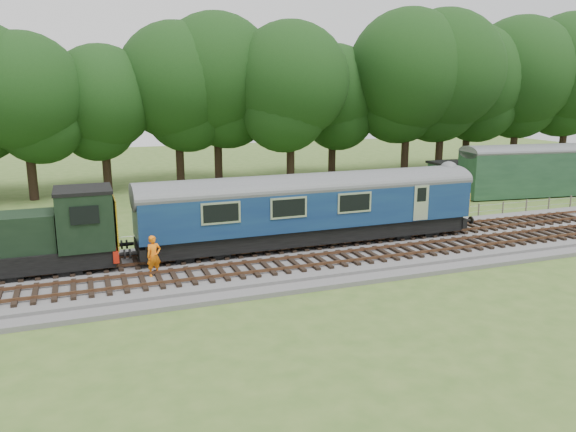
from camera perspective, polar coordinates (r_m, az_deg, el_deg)
name	(u,v)px	position (r m, az deg, el deg)	size (l,w,h in m)	color
ground	(346,255)	(29.39, 5.93, -3.96)	(120.00, 120.00, 0.00)	#3E5F23
ballast	(346,252)	(29.34, 5.93, -3.63)	(70.00, 7.00, 0.35)	#4C4C4F
track_north	(335,241)	(30.48, 4.78, -2.51)	(67.20, 2.40, 0.21)	black
track_south	(361,256)	(27.91, 7.40, -4.03)	(67.20, 2.40, 0.21)	black
fence	(312,234)	(33.32, 2.49, -1.87)	(64.00, 0.12, 1.00)	#6B6054
tree_line	(235,187)	(49.53, -5.44, 2.97)	(70.00, 8.00, 18.00)	black
dmu_railcar	(311,203)	(29.42, 2.40, 1.35)	(18.05, 2.86, 3.88)	black
shunter_loco	(21,239)	(27.45, -25.50, -2.12)	(8.91, 2.60, 3.38)	black
worker	(154,256)	(25.45, -13.47, -3.96)	(0.67, 0.44, 1.83)	orange
parked_coach	(555,167)	(50.10, 25.50, 4.52)	(16.05, 4.72, 4.05)	#183521
shed	(451,177)	(48.48, 16.24, 3.84)	(3.14, 3.14, 2.53)	#183521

